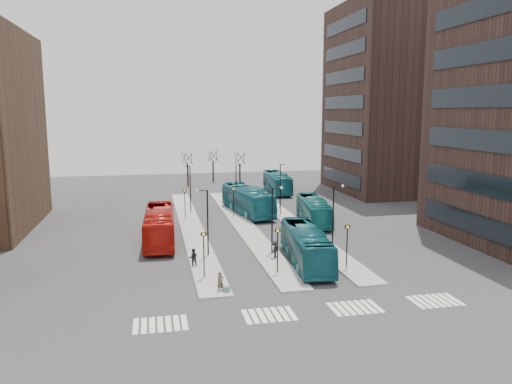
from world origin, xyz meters
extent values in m
plane|color=#2E2E30|center=(0.00, 0.00, 0.00)|extent=(160.00, 160.00, 0.00)
cube|color=gray|center=(-4.00, 30.00, 0.07)|extent=(2.50, 45.00, 0.15)
cube|color=gray|center=(2.00, 30.00, 0.07)|extent=(2.50, 45.00, 0.15)
cube|color=gray|center=(8.00, 30.00, 0.07)|extent=(2.50, 45.00, 0.15)
cube|color=#1C2A9A|center=(-3.16, 8.40, 0.27)|extent=(0.49, 0.42, 0.55)
imported|color=#B1150D|center=(-7.64, 24.09, 1.71)|extent=(3.28, 12.33, 3.41)
imported|color=#12545C|center=(4.71, 14.14, 1.61)|extent=(3.89, 11.76, 3.22)
imported|color=#16616F|center=(3.77, 36.22, 1.77)|extent=(4.96, 13.04, 3.55)
imported|color=#136362|center=(10.46, 29.33, 1.50)|extent=(3.94, 11.04, 3.01)
imported|color=#166671|center=(11.74, 51.87, 1.64)|extent=(3.44, 11.92, 3.28)
imported|color=#4F4D2F|center=(-3.55, 8.77, 0.78)|extent=(0.68, 0.58, 1.57)
imported|color=black|center=(-4.99, 15.23, 0.81)|extent=(0.80, 0.63, 1.62)
imported|color=black|center=(3.68, 13.11, 0.92)|extent=(0.56, 1.12, 1.83)
imported|color=black|center=(2.36, 16.08, 0.85)|extent=(1.17, 1.25, 1.70)
cube|color=silver|center=(-9.50, 4.00, 0.01)|extent=(0.35, 2.40, 0.01)
cube|color=silver|center=(-9.00, 4.00, 0.01)|extent=(0.35, 2.40, 0.01)
cube|color=silver|center=(-8.50, 4.00, 0.01)|extent=(0.35, 2.40, 0.01)
cube|color=silver|center=(-8.00, 4.00, 0.01)|extent=(0.35, 2.40, 0.01)
cube|color=silver|center=(-7.50, 4.00, 0.01)|extent=(0.35, 2.40, 0.01)
cube|color=silver|center=(-7.00, 4.00, 0.01)|extent=(0.35, 2.40, 0.01)
cube|color=silver|center=(-6.50, 4.00, 0.01)|extent=(0.35, 2.40, 0.01)
cube|color=silver|center=(-2.50, 4.00, 0.01)|extent=(0.35, 2.40, 0.01)
cube|color=silver|center=(-2.00, 4.00, 0.01)|extent=(0.35, 2.40, 0.01)
cube|color=silver|center=(-1.50, 4.00, 0.01)|extent=(0.35, 2.40, 0.01)
cube|color=silver|center=(-1.00, 4.00, 0.01)|extent=(0.35, 2.40, 0.01)
cube|color=silver|center=(-0.50, 4.00, 0.01)|extent=(0.35, 2.40, 0.01)
cube|color=silver|center=(0.00, 4.00, 0.01)|extent=(0.35, 2.40, 0.01)
cube|color=silver|center=(0.50, 4.00, 0.01)|extent=(0.35, 2.40, 0.01)
cube|color=silver|center=(3.50, 4.00, 0.01)|extent=(0.35, 2.40, 0.01)
cube|color=silver|center=(4.00, 4.00, 0.01)|extent=(0.35, 2.40, 0.01)
cube|color=silver|center=(4.50, 4.00, 0.01)|extent=(0.35, 2.40, 0.01)
cube|color=silver|center=(5.00, 4.00, 0.01)|extent=(0.35, 2.40, 0.01)
cube|color=silver|center=(5.50, 4.00, 0.01)|extent=(0.35, 2.40, 0.01)
cube|color=silver|center=(6.00, 4.00, 0.01)|extent=(0.35, 2.40, 0.01)
cube|color=silver|center=(6.50, 4.00, 0.01)|extent=(0.35, 2.40, 0.01)
cube|color=silver|center=(9.50, 4.00, 0.01)|extent=(0.35, 2.40, 0.01)
cube|color=silver|center=(10.00, 4.00, 0.01)|extent=(0.35, 2.40, 0.01)
cube|color=silver|center=(10.50, 4.00, 0.01)|extent=(0.35, 2.40, 0.01)
cube|color=silver|center=(11.00, 4.00, 0.01)|extent=(0.35, 2.40, 0.01)
cube|color=silver|center=(11.50, 4.00, 0.01)|extent=(0.35, 2.40, 0.01)
cube|color=silver|center=(12.00, 4.00, 0.01)|extent=(0.35, 2.40, 0.01)
cube|color=silver|center=(12.50, 4.00, 0.01)|extent=(0.35, 2.40, 0.01)
cube|color=black|center=(21.94, 16.00, 2.50)|extent=(0.12, 16.00, 2.00)
cube|color=black|center=(21.94, 16.00, 6.50)|extent=(0.12, 16.00, 2.00)
cube|color=black|center=(21.94, 16.00, 10.50)|extent=(0.12, 16.00, 2.00)
cube|color=black|center=(21.94, 16.00, 14.50)|extent=(0.12, 16.00, 2.00)
cube|color=black|center=(21.94, 16.00, 18.50)|extent=(0.12, 16.00, 2.00)
cube|color=black|center=(21.94, 16.00, 22.50)|extent=(0.12, 16.00, 2.00)
cube|color=#33211C|center=(32.00, 50.00, 15.00)|extent=(20.00, 20.00, 30.00)
cube|color=black|center=(21.94, 50.00, 2.50)|extent=(0.12, 16.00, 2.00)
cube|color=black|center=(21.94, 50.00, 6.50)|extent=(0.12, 16.00, 2.00)
cube|color=black|center=(21.94, 50.00, 10.50)|extent=(0.12, 16.00, 2.00)
cube|color=black|center=(21.94, 50.00, 14.50)|extent=(0.12, 16.00, 2.00)
cube|color=black|center=(21.94, 50.00, 18.50)|extent=(0.12, 16.00, 2.00)
cube|color=black|center=(21.94, 50.00, 22.50)|extent=(0.12, 16.00, 2.00)
cube|color=black|center=(21.94, 50.00, 26.50)|extent=(0.12, 16.00, 2.00)
cylinder|color=black|center=(-4.40, 12.00, 1.90)|extent=(0.10, 0.10, 3.50)
cube|color=black|center=(-4.40, 12.00, 3.65)|extent=(0.45, 0.10, 0.30)
cube|color=yellow|center=(-4.40, 11.94, 3.65)|extent=(0.20, 0.02, 0.20)
cylinder|color=black|center=(-4.40, 34.00, 1.90)|extent=(0.10, 0.10, 3.50)
cube|color=black|center=(-4.40, 34.00, 3.65)|extent=(0.45, 0.10, 0.30)
cube|color=yellow|center=(-4.40, 33.94, 3.65)|extent=(0.20, 0.02, 0.20)
cylinder|color=black|center=(1.60, 12.00, 1.90)|extent=(0.10, 0.10, 3.50)
cube|color=black|center=(1.60, 12.00, 3.65)|extent=(0.45, 0.10, 0.30)
cube|color=yellow|center=(1.60, 11.94, 3.65)|extent=(0.20, 0.02, 0.20)
cylinder|color=black|center=(1.60, 34.00, 1.90)|extent=(0.10, 0.10, 3.50)
cube|color=black|center=(1.60, 34.00, 3.65)|extent=(0.45, 0.10, 0.30)
cube|color=yellow|center=(1.60, 33.94, 3.65)|extent=(0.20, 0.02, 0.20)
cylinder|color=black|center=(7.60, 12.00, 1.90)|extent=(0.10, 0.10, 3.50)
cube|color=black|center=(7.60, 12.00, 3.65)|extent=(0.45, 0.10, 0.30)
cube|color=yellow|center=(7.60, 11.94, 3.65)|extent=(0.20, 0.02, 0.20)
cylinder|color=black|center=(7.60, 34.00, 1.90)|extent=(0.10, 0.10, 3.50)
cube|color=black|center=(7.60, 34.00, 3.65)|extent=(0.45, 0.10, 0.30)
cube|color=yellow|center=(7.60, 33.94, 3.65)|extent=(0.20, 0.02, 0.20)
cylinder|color=black|center=(-3.40, 18.00, 3.15)|extent=(0.14, 0.14, 6.00)
cylinder|color=black|center=(-3.85, 18.00, 6.15)|extent=(0.90, 0.08, 0.08)
sphere|color=silver|center=(-4.30, 18.00, 6.15)|extent=(0.24, 0.24, 0.24)
cylinder|color=black|center=(-3.40, 38.00, 3.15)|extent=(0.14, 0.14, 6.00)
cylinder|color=black|center=(-3.85, 38.00, 6.15)|extent=(0.90, 0.08, 0.08)
sphere|color=silver|center=(-4.30, 38.00, 6.15)|extent=(0.24, 0.24, 0.24)
cylinder|color=black|center=(2.60, 18.00, 3.15)|extent=(0.14, 0.14, 6.00)
cylinder|color=black|center=(3.05, 18.00, 6.15)|extent=(0.90, 0.08, 0.08)
sphere|color=silver|center=(3.50, 18.00, 6.15)|extent=(0.24, 0.24, 0.24)
cylinder|color=black|center=(2.60, 38.00, 3.15)|extent=(0.14, 0.14, 6.00)
cylinder|color=black|center=(3.05, 38.00, 6.15)|extent=(0.90, 0.08, 0.08)
sphere|color=silver|center=(3.50, 38.00, 6.15)|extent=(0.24, 0.24, 0.24)
cylinder|color=black|center=(8.60, 18.00, 3.15)|extent=(0.14, 0.14, 6.00)
cylinder|color=black|center=(9.05, 18.00, 6.15)|extent=(0.90, 0.08, 0.08)
sphere|color=silver|center=(9.50, 18.00, 6.15)|extent=(0.24, 0.24, 0.24)
cylinder|color=black|center=(8.60, 38.00, 3.15)|extent=(0.14, 0.14, 6.00)
cylinder|color=black|center=(9.05, 38.00, 6.15)|extent=(0.90, 0.08, 0.08)
sphere|color=silver|center=(9.50, 38.00, 6.15)|extent=(0.24, 0.24, 0.24)
cylinder|color=black|center=(-2.00, 62.00, 2.00)|extent=(0.30, 0.30, 4.00)
cylinder|color=black|center=(-1.30, 62.00, 4.90)|extent=(0.10, 1.56, 1.95)
cylinder|color=black|center=(-1.78, 62.67, 4.90)|extent=(1.48, 0.59, 1.97)
cylinder|color=black|center=(-2.57, 62.41, 4.90)|extent=(0.90, 1.31, 1.99)
cylinder|color=black|center=(-2.57, 61.59, 4.90)|extent=(0.89, 1.31, 1.99)
cylinder|color=black|center=(-1.79, 61.33, 4.90)|extent=(1.48, 0.58, 1.97)
cylinder|color=black|center=(3.00, 66.00, 2.00)|extent=(0.30, 0.30, 4.00)
cylinder|color=black|center=(3.70, 66.00, 4.90)|extent=(0.10, 1.56, 1.95)
cylinder|color=black|center=(3.22, 66.67, 4.90)|extent=(1.48, 0.59, 1.97)
cylinder|color=black|center=(2.43, 66.41, 4.90)|extent=(0.90, 1.31, 1.99)
cylinder|color=black|center=(2.43, 65.59, 4.90)|extent=(0.89, 1.31, 1.99)
cylinder|color=black|center=(3.21, 65.33, 4.90)|extent=(1.48, 0.58, 1.97)
cylinder|color=black|center=(7.00, 60.00, 2.00)|extent=(0.30, 0.30, 4.00)
cylinder|color=black|center=(7.70, 60.00, 4.90)|extent=(0.10, 1.56, 1.95)
cylinder|color=black|center=(7.22, 60.67, 4.90)|extent=(1.48, 0.59, 1.97)
cylinder|color=black|center=(6.43, 60.41, 4.90)|extent=(0.90, 1.31, 1.99)
cylinder|color=black|center=(6.43, 59.59, 4.90)|extent=(0.89, 1.31, 1.99)
cylinder|color=black|center=(7.21, 59.33, 4.90)|extent=(1.48, 0.58, 1.97)
camera|label=1|loc=(-8.20, -26.04, 13.21)|focal=35.00mm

